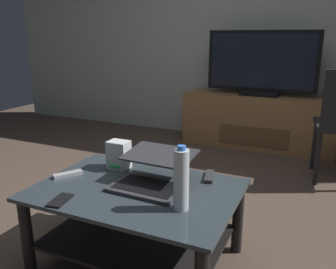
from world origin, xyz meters
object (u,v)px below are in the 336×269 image
object	(u,v)px
coffee_table	(137,212)
router_box	(119,155)
cell_phone	(60,200)
laptop	(152,174)
soundbar_remote	(209,176)
tv_remote	(68,174)
media_cabinet	(258,121)
television	(261,65)
water_bottle_near	(181,180)

from	to	relation	value
coffee_table	router_box	xyz separation A→B (m)	(-0.23, 0.20, 0.22)
router_box	cell_phone	size ratio (longest dim) A/B	1.18
coffee_table	router_box	distance (m)	0.38
laptop	soundbar_remote	world-z (taller)	laptop
tv_remote	coffee_table	bearing A→B (deg)	36.19
coffee_table	laptop	world-z (taller)	laptop
media_cabinet	soundbar_remote	size ratio (longest dim) A/B	9.89
television	water_bottle_near	bearing A→B (deg)	-87.79
water_bottle_near	cell_phone	world-z (taller)	water_bottle_near
television	laptop	size ratio (longest dim) A/B	2.81
cell_phone	soundbar_remote	size ratio (longest dim) A/B	0.88
television	tv_remote	bearing A→B (deg)	-105.06
water_bottle_near	cell_phone	xyz separation A→B (m)	(-0.55, -0.16, -0.14)
television	laptop	world-z (taller)	television
laptop	router_box	size ratio (longest dim) A/B	2.42
television	laptop	bearing A→B (deg)	-93.59
router_box	tv_remote	xyz separation A→B (m)	(-0.20, -0.22, -0.07)
soundbar_remote	water_bottle_near	bearing A→B (deg)	-104.23
coffee_table	media_cabinet	distance (m)	2.33
water_bottle_near	soundbar_remote	xyz separation A→B (m)	(0.01, 0.39, -0.13)
coffee_table	soundbar_remote	xyz separation A→B (m)	(0.30, 0.28, 0.14)
water_bottle_near	cell_phone	distance (m)	0.59
media_cabinet	tv_remote	distance (m)	2.42
coffee_table	soundbar_remote	distance (m)	0.43
router_box	tv_remote	size ratio (longest dim) A/B	1.03
television	soundbar_remote	size ratio (longest dim) A/B	7.03
television	water_bottle_near	size ratio (longest dim) A/B	3.77
media_cabinet	television	xyz separation A→B (m)	(0.00, -0.02, 0.60)
water_bottle_near	soundbar_remote	bearing A→B (deg)	88.76
router_box	water_bottle_near	bearing A→B (deg)	-31.27
cell_phone	soundbar_remote	bearing A→B (deg)	35.19
media_cabinet	water_bottle_near	size ratio (longest dim) A/B	5.30
coffee_table	water_bottle_near	xyz separation A→B (m)	(0.29, -0.11, 0.28)
cell_phone	tv_remote	xyz separation A→B (m)	(-0.17, 0.26, 0.01)
water_bottle_near	media_cabinet	bearing A→B (deg)	92.19
media_cabinet	router_box	size ratio (longest dim) A/B	9.59
water_bottle_near	coffee_table	bearing A→B (deg)	159.18
coffee_table	tv_remote	world-z (taller)	tv_remote
television	tv_remote	world-z (taller)	television
router_box	water_bottle_near	size ratio (longest dim) A/B	0.55
media_cabinet	soundbar_remote	world-z (taller)	media_cabinet
cell_phone	tv_remote	size ratio (longest dim) A/B	0.88
router_box	coffee_table	bearing A→B (deg)	-41.94
coffee_table	tv_remote	size ratio (longest dim) A/B	6.38
laptop	router_box	bearing A→B (deg)	154.77
coffee_table	water_bottle_near	size ratio (longest dim) A/B	3.42
media_cabinet	laptop	bearing A→B (deg)	-93.56
tv_remote	media_cabinet	bearing A→B (deg)	109.25
water_bottle_near	router_box	bearing A→B (deg)	148.73
tv_remote	router_box	bearing A→B (deg)	82.36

